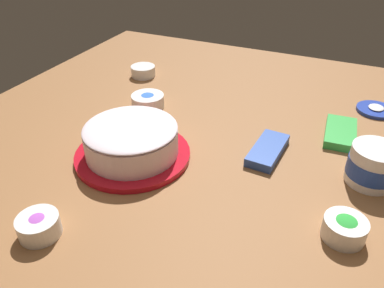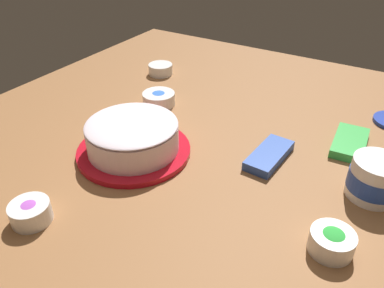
% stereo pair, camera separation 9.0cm
% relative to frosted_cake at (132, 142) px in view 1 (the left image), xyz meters
% --- Properties ---
extents(ground_plane, '(1.54, 1.54, 0.00)m').
position_rel_frosted_cake_xyz_m(ground_plane, '(0.10, -0.20, -0.04)').
color(ground_plane, '#936038').
extents(frosted_cake, '(0.28, 0.28, 0.09)m').
position_rel_frosted_cake_xyz_m(frosted_cake, '(0.00, 0.00, 0.00)').
color(frosted_cake, red).
rests_on(frosted_cake, ground_plane).
extents(frosting_tub, '(0.11, 0.11, 0.09)m').
position_rel_frosted_cake_xyz_m(frosting_tub, '(0.14, -0.53, 0.00)').
color(frosting_tub, white).
rests_on(frosting_tub, ground_plane).
extents(frosting_tub_lid, '(0.11, 0.11, 0.02)m').
position_rel_frosted_cake_xyz_m(frosting_tub_lid, '(0.49, -0.53, -0.04)').
color(frosting_tub_lid, '#233DAD').
rests_on(frosting_tub_lid, ground_plane).
extents(sprinkle_bowl_rainbow, '(0.08, 0.08, 0.04)m').
position_rel_frosted_cake_xyz_m(sprinkle_bowl_rainbow, '(-0.28, 0.03, -0.02)').
color(sprinkle_bowl_rainbow, white).
rests_on(sprinkle_bowl_rainbow, ground_plane).
extents(sprinkle_bowl_green, '(0.08, 0.08, 0.04)m').
position_rel_frosted_cake_xyz_m(sprinkle_bowl_green, '(-0.06, -0.49, -0.02)').
color(sprinkle_bowl_green, white).
rests_on(sprinkle_bowl_green, ground_plane).
extents(sprinkle_bowl_blue, '(0.10, 0.10, 0.04)m').
position_rel_frosted_cake_xyz_m(sprinkle_bowl_blue, '(0.24, 0.10, -0.02)').
color(sprinkle_bowl_blue, white).
rests_on(sprinkle_bowl_blue, ground_plane).
extents(sprinkle_bowl_orange, '(0.08, 0.08, 0.04)m').
position_rel_frosted_cake_xyz_m(sprinkle_bowl_orange, '(0.44, 0.23, -0.02)').
color(sprinkle_bowl_orange, white).
rests_on(sprinkle_bowl_orange, ground_plane).
extents(candy_box_lower, '(0.16, 0.08, 0.02)m').
position_rel_frosted_cake_xyz_m(candy_box_lower, '(0.15, -0.29, -0.03)').
color(candy_box_lower, '#2D51B2').
rests_on(candy_box_lower, ground_plane).
extents(candy_box_upper, '(0.16, 0.09, 0.02)m').
position_rel_frosted_cake_xyz_m(candy_box_upper, '(0.31, -0.45, -0.03)').
color(candy_box_upper, green).
rests_on(candy_box_upper, ground_plane).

